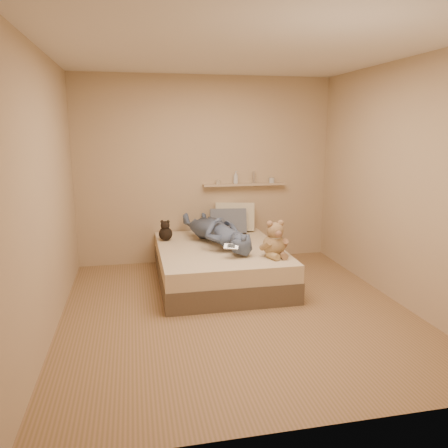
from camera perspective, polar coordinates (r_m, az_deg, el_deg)
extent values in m
plane|color=#956C4D|center=(4.71, 1.65, -11.24)|extent=(3.80, 3.80, 0.00)
plane|color=silver|center=(4.37, 1.88, 21.76)|extent=(3.80, 3.80, 0.00)
plane|color=tan|center=(6.21, -2.38, 6.95)|extent=(3.60, 0.00, 3.60)
plane|color=tan|center=(2.58, 11.68, -1.03)|extent=(3.60, 0.00, 3.60)
plane|color=tan|center=(4.31, -22.26, 3.64)|extent=(0.00, 3.80, 3.80)
plane|color=tan|center=(5.08, 21.96, 4.86)|extent=(0.00, 3.80, 3.80)
cube|color=brown|center=(5.51, -0.60, -6.25)|extent=(1.50, 1.90, 0.25)
cube|color=beige|center=(5.45, -0.60, -4.01)|extent=(1.48, 1.88, 0.20)
cube|color=#B5B7BC|center=(4.89, 0.95, -2.97)|extent=(0.18, 0.13, 0.06)
cube|color=black|center=(4.88, 0.94, -2.82)|extent=(0.09, 0.07, 0.03)
sphere|color=#A08057|center=(5.03, 6.53, -2.77)|extent=(0.26, 0.26, 0.26)
sphere|color=#987753|center=(4.96, 6.69, -0.88)|extent=(0.19, 0.19, 0.19)
sphere|color=#9A7854|center=(4.92, 6.00, 0.02)|extent=(0.07, 0.07, 0.07)
sphere|color=tan|center=(4.97, 7.42, 0.13)|extent=(0.07, 0.07, 0.07)
sphere|color=#875E4A|center=(4.89, 7.12, -1.29)|extent=(0.08, 0.08, 0.08)
cylinder|color=#93754E|center=(4.94, 5.46, -2.80)|extent=(0.13, 0.18, 0.15)
cylinder|color=#976E50|center=(5.04, 7.92, -2.55)|extent=(0.10, 0.18, 0.15)
cylinder|color=tan|center=(4.93, 6.41, -4.17)|extent=(0.13, 0.19, 0.09)
cylinder|color=#876548|center=(4.98, 7.71, -4.03)|extent=(0.09, 0.18, 0.09)
cylinder|color=#B8B09D|center=(4.98, 6.67, -1.76)|extent=(0.15, 0.15, 0.02)
sphere|color=black|center=(5.75, -7.64, -1.27)|extent=(0.18, 0.18, 0.18)
sphere|color=black|center=(5.72, -7.70, -0.19)|extent=(0.12, 0.12, 0.12)
sphere|color=black|center=(5.72, -8.10, 0.30)|extent=(0.04, 0.04, 0.04)
sphere|color=black|center=(5.70, -7.32, 0.29)|extent=(0.04, 0.04, 0.04)
cube|color=beige|center=(6.24, 1.43, 0.95)|extent=(0.59, 0.36, 0.42)
cube|color=slate|center=(6.09, 0.55, 0.37)|extent=(0.52, 0.29, 0.37)
imported|color=#4C5977|center=(5.51, -0.97, -0.82)|extent=(0.91, 1.58, 0.36)
cube|color=tan|center=(6.28, 2.70, 5.17)|extent=(1.20, 0.12, 0.03)
cylinder|color=#BEB6A3|center=(6.19, -0.79, 5.47)|extent=(0.06, 0.06, 0.05)
imported|color=silver|center=(6.24, 1.54, 6.11)|extent=(0.10, 0.09, 0.18)
cylinder|color=silver|center=(6.31, 3.90, 6.10)|extent=(0.04, 0.04, 0.17)
cylinder|color=silver|center=(6.39, 6.26, 5.70)|extent=(0.08, 0.08, 0.07)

